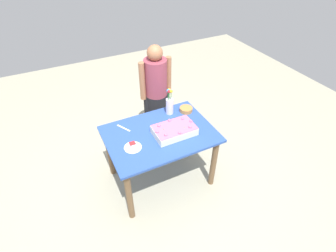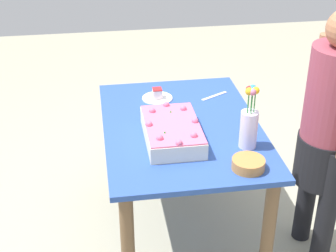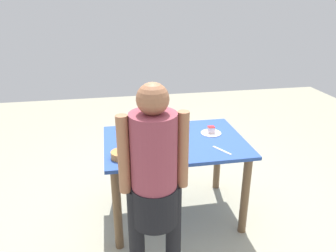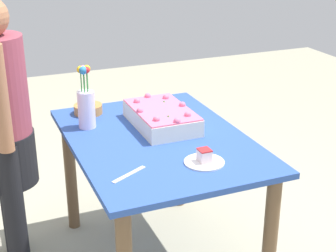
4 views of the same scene
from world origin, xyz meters
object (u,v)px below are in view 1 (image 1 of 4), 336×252
at_px(flower_vase, 170,104).
at_px(cake_knife, 124,128).
at_px(sheet_cake, 174,130).
at_px(fruit_bowl, 186,109).
at_px(person_standing, 156,91).
at_px(serving_plate_with_slice, 133,146).

bearing_deg(flower_vase, cake_knife, -177.10).
distance_m(sheet_cake, fruit_bowl, 0.47).
bearing_deg(sheet_cake, cake_knife, 144.36).
relative_size(fruit_bowl, person_standing, 0.11).
height_order(cake_knife, person_standing, person_standing).
xyz_separation_m(cake_knife, flower_vase, (0.62, 0.03, 0.13)).
distance_m(cake_knife, flower_vase, 0.63).
relative_size(sheet_cake, serving_plate_with_slice, 2.48).
relative_size(serving_plate_with_slice, cake_knife, 0.95).
distance_m(cake_knife, person_standing, 0.79).
bearing_deg(cake_knife, fruit_bowl, -120.22).
xyz_separation_m(cake_knife, fruit_bowl, (0.82, -0.03, 0.02)).
relative_size(cake_knife, fruit_bowl, 1.22).
bearing_deg(person_standing, serving_plate_with_slice, -38.08).
xyz_separation_m(sheet_cake, serving_plate_with_slice, (-0.50, -0.01, -0.03)).
height_order(sheet_cake, flower_vase, flower_vase).
height_order(sheet_cake, person_standing, person_standing).
height_order(sheet_cake, serving_plate_with_slice, sheet_cake).
relative_size(sheet_cake, person_standing, 0.31).
relative_size(sheet_cake, flower_vase, 1.36).
xyz_separation_m(serving_plate_with_slice, cake_knife, (0.02, 0.36, -0.02)).
bearing_deg(fruit_bowl, person_standing, 110.95).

